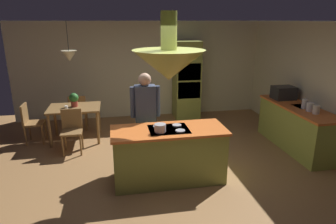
# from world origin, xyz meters

# --- Properties ---
(ground) EXTENTS (8.16, 8.16, 0.00)m
(ground) POSITION_xyz_m (0.00, 0.00, 0.00)
(ground) COLOR #9E7042
(wall_back) EXTENTS (6.80, 0.10, 2.55)m
(wall_back) POSITION_xyz_m (0.00, 3.45, 1.27)
(wall_back) COLOR beige
(wall_back) RESTS_ON ground
(wall_right) EXTENTS (0.10, 7.20, 2.55)m
(wall_right) POSITION_xyz_m (3.25, 0.40, 1.27)
(wall_right) COLOR beige
(wall_right) RESTS_ON ground
(kitchen_island) EXTENTS (1.85, 0.77, 0.92)m
(kitchen_island) POSITION_xyz_m (0.00, -0.20, 0.45)
(kitchen_island) COLOR #939E42
(kitchen_island) RESTS_ON ground
(counter_run_right) EXTENTS (0.73, 2.07, 0.90)m
(counter_run_right) POSITION_xyz_m (2.84, 0.60, 0.46)
(counter_run_right) COLOR #939E42
(counter_run_right) RESTS_ON ground
(oven_tower) EXTENTS (0.66, 0.62, 2.06)m
(oven_tower) POSITION_xyz_m (1.10, 3.04, 1.03)
(oven_tower) COLOR #939E42
(oven_tower) RESTS_ON ground
(dining_table) EXTENTS (1.10, 0.81, 0.76)m
(dining_table) POSITION_xyz_m (-1.70, 1.90, 0.65)
(dining_table) COLOR olive
(dining_table) RESTS_ON ground
(person_at_island) EXTENTS (0.53, 0.23, 1.70)m
(person_at_island) POSITION_xyz_m (-0.30, 0.45, 0.98)
(person_at_island) COLOR tan
(person_at_island) RESTS_ON ground
(range_hood) EXTENTS (1.10, 1.10, 1.00)m
(range_hood) POSITION_xyz_m (0.00, -0.20, 1.95)
(range_hood) COLOR #939E42
(pendant_light_over_table) EXTENTS (0.32, 0.32, 0.82)m
(pendant_light_over_table) POSITION_xyz_m (-1.70, 1.90, 1.86)
(pendant_light_over_table) COLOR beige
(chair_facing_island) EXTENTS (0.40, 0.40, 0.87)m
(chair_facing_island) POSITION_xyz_m (-1.70, 1.28, 0.50)
(chair_facing_island) COLOR olive
(chair_facing_island) RESTS_ON ground
(chair_by_back_wall) EXTENTS (0.40, 0.40, 0.87)m
(chair_by_back_wall) POSITION_xyz_m (-1.70, 2.52, 0.50)
(chair_by_back_wall) COLOR olive
(chair_by_back_wall) RESTS_ON ground
(chair_at_corner) EXTENTS (0.40, 0.40, 0.87)m
(chair_at_corner) POSITION_xyz_m (-2.63, 1.90, 0.50)
(chair_at_corner) COLOR olive
(chair_at_corner) RESTS_ON ground
(potted_plant_on_table) EXTENTS (0.20, 0.20, 0.30)m
(potted_plant_on_table) POSITION_xyz_m (-1.69, 1.94, 0.93)
(potted_plant_on_table) COLOR #99382D
(potted_plant_on_table) RESTS_ON dining_table
(cup_on_table) EXTENTS (0.07, 0.07, 0.09)m
(cup_on_table) POSITION_xyz_m (-1.83, 1.70, 0.81)
(cup_on_table) COLOR white
(cup_on_table) RESTS_ON dining_table
(canister_flour) EXTENTS (0.12, 0.12, 0.17)m
(canister_flour) POSITION_xyz_m (2.84, 0.09, 0.98)
(canister_flour) COLOR silver
(canister_flour) RESTS_ON counter_run_right
(canister_sugar) EXTENTS (0.14, 0.14, 0.17)m
(canister_sugar) POSITION_xyz_m (2.84, 0.27, 0.98)
(canister_sugar) COLOR silver
(canister_sugar) RESTS_ON counter_run_right
(canister_tea) EXTENTS (0.11, 0.11, 0.19)m
(canister_tea) POSITION_xyz_m (2.84, 0.45, 1.00)
(canister_tea) COLOR silver
(canister_tea) RESTS_ON counter_run_right
(microwave_on_counter) EXTENTS (0.46, 0.36, 0.28)m
(microwave_on_counter) POSITION_xyz_m (2.84, 1.21, 1.04)
(microwave_on_counter) COLOR #232326
(microwave_on_counter) RESTS_ON counter_run_right
(cooking_pot_on_cooktop) EXTENTS (0.18, 0.18, 0.12)m
(cooking_pot_on_cooktop) POSITION_xyz_m (-0.16, -0.33, 0.98)
(cooking_pot_on_cooktop) COLOR #B2B2B7
(cooking_pot_on_cooktop) RESTS_ON kitchen_island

